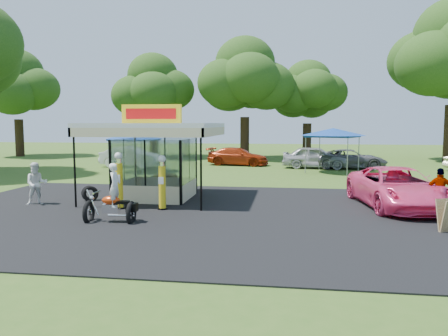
{
  "coord_description": "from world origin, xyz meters",
  "views": [
    {
      "loc": [
        3.76,
        -13.71,
        3.36
      ],
      "look_at": [
        1.21,
        4.0,
        1.54
      ],
      "focal_mm": 35.0,
      "sensor_mm": 36.0,
      "label": 1
    }
  ],
  "objects_px": {
    "gas_pump_right": "(162,184)",
    "tent_west": "(134,136)",
    "gas_pump_left": "(119,182)",
    "a_frame_sign": "(448,216)",
    "gas_station_kiosk": "(156,159)",
    "pink_sedan": "(397,188)",
    "tent_east": "(333,132)",
    "bg_car_c": "(316,157)",
    "bg_car_d": "(351,159)",
    "motorcycle": "(113,199)",
    "bg_car_b": "(238,156)",
    "kiosk_car": "(169,182)",
    "spectator_east_b": "(440,192)",
    "spectator_west": "(37,184)",
    "bg_car_a": "(131,157)"
  },
  "relations": [
    {
      "from": "gas_pump_right",
      "to": "tent_west",
      "type": "relative_size",
      "value": 0.55
    },
    {
      "from": "gas_pump_left",
      "to": "a_frame_sign",
      "type": "relative_size",
      "value": 2.19
    },
    {
      "from": "gas_station_kiosk",
      "to": "pink_sedan",
      "type": "bearing_deg",
      "value": -3.87
    },
    {
      "from": "gas_pump_left",
      "to": "tent_east",
      "type": "height_order",
      "value": "tent_east"
    },
    {
      "from": "bg_car_c",
      "to": "bg_car_d",
      "type": "bearing_deg",
      "value": -80.37
    },
    {
      "from": "motorcycle",
      "to": "bg_car_b",
      "type": "relative_size",
      "value": 0.43
    },
    {
      "from": "kiosk_car",
      "to": "bg_car_c",
      "type": "xyz_separation_m",
      "value": [
        7.93,
        12.49,
        0.36
      ]
    },
    {
      "from": "spectator_east_b",
      "to": "tent_west",
      "type": "distance_m",
      "value": 20.5
    },
    {
      "from": "bg_car_b",
      "to": "tent_west",
      "type": "height_order",
      "value": "tent_west"
    },
    {
      "from": "pink_sedan",
      "to": "spectator_east_b",
      "type": "distance_m",
      "value": 1.72
    },
    {
      "from": "gas_pump_right",
      "to": "motorcycle",
      "type": "bearing_deg",
      "value": -113.81
    },
    {
      "from": "spectator_west",
      "to": "bg_car_d",
      "type": "relative_size",
      "value": 0.34
    },
    {
      "from": "spectator_east_b",
      "to": "tent_east",
      "type": "distance_m",
      "value": 14.25
    },
    {
      "from": "a_frame_sign",
      "to": "bg_car_c",
      "type": "bearing_deg",
      "value": 77.33
    },
    {
      "from": "bg_car_d",
      "to": "tent_east",
      "type": "xyz_separation_m",
      "value": [
        -1.63,
        -2.81,
        2.04
      ]
    },
    {
      "from": "kiosk_car",
      "to": "spectator_east_b",
      "type": "height_order",
      "value": "spectator_east_b"
    },
    {
      "from": "spectator_east_b",
      "to": "gas_station_kiosk",
      "type": "bearing_deg",
      "value": 1.01
    },
    {
      "from": "a_frame_sign",
      "to": "bg_car_a",
      "type": "xyz_separation_m",
      "value": [
        -16.83,
        18.19,
        0.28
      ]
    },
    {
      "from": "spectator_east_b",
      "to": "bg_car_d",
      "type": "relative_size",
      "value": 0.33
    },
    {
      "from": "bg_car_a",
      "to": "tent_west",
      "type": "xyz_separation_m",
      "value": [
        1.33,
        -2.9,
        1.7
      ]
    },
    {
      "from": "bg_car_c",
      "to": "pink_sedan",
      "type": "bearing_deg",
      "value": -165.41
    },
    {
      "from": "gas_pump_left",
      "to": "bg_car_a",
      "type": "distance_m",
      "value": 16.99
    },
    {
      "from": "motorcycle",
      "to": "tent_east",
      "type": "bearing_deg",
      "value": 59.24
    },
    {
      "from": "spectator_west",
      "to": "bg_car_a",
      "type": "distance_m",
      "value": 15.75
    },
    {
      "from": "pink_sedan",
      "to": "bg_car_c",
      "type": "distance_m",
      "value": 15.54
    },
    {
      "from": "gas_pump_right",
      "to": "bg_car_a",
      "type": "relative_size",
      "value": 0.44
    },
    {
      "from": "a_frame_sign",
      "to": "pink_sedan",
      "type": "height_order",
      "value": "pink_sedan"
    },
    {
      "from": "gas_station_kiosk",
      "to": "bg_car_c",
      "type": "bearing_deg",
      "value": 61.64
    },
    {
      "from": "a_frame_sign",
      "to": "bg_car_d",
      "type": "relative_size",
      "value": 0.2
    },
    {
      "from": "bg_car_a",
      "to": "spectator_east_b",
      "type": "bearing_deg",
      "value": -120.62
    },
    {
      "from": "tent_east",
      "to": "a_frame_sign",
      "type": "bearing_deg",
      "value": -83.8
    },
    {
      "from": "tent_east",
      "to": "bg_car_a",
      "type": "bearing_deg",
      "value": 174.34
    },
    {
      "from": "gas_station_kiosk",
      "to": "a_frame_sign",
      "type": "relative_size",
      "value": 5.22
    },
    {
      "from": "pink_sedan",
      "to": "bg_car_c",
      "type": "xyz_separation_m",
      "value": [
        -2.21,
        15.38,
        0.03
      ]
    },
    {
      "from": "gas_station_kiosk",
      "to": "spectator_west",
      "type": "height_order",
      "value": "gas_station_kiosk"
    },
    {
      "from": "gas_pump_left",
      "to": "bg_car_c",
      "type": "bearing_deg",
      "value": 63.44
    },
    {
      "from": "gas_station_kiosk",
      "to": "bg_car_c",
      "type": "xyz_separation_m",
      "value": [
        7.93,
        14.69,
        -0.94
      ]
    },
    {
      "from": "pink_sedan",
      "to": "bg_car_d",
      "type": "relative_size",
      "value": 1.11
    },
    {
      "from": "spectator_west",
      "to": "tent_west",
      "type": "bearing_deg",
      "value": 60.43
    },
    {
      "from": "gas_station_kiosk",
      "to": "spectator_west",
      "type": "bearing_deg",
      "value": -154.27
    },
    {
      "from": "gas_pump_right",
      "to": "bg_car_c",
      "type": "relative_size",
      "value": 0.44
    },
    {
      "from": "bg_car_a",
      "to": "spectator_west",
      "type": "bearing_deg",
      "value": -163.19
    },
    {
      "from": "gas_pump_right",
      "to": "spectator_east_b",
      "type": "relative_size",
      "value": 1.24
    },
    {
      "from": "gas_pump_left",
      "to": "spectator_west",
      "type": "distance_m",
      "value": 3.78
    },
    {
      "from": "kiosk_car",
      "to": "tent_east",
      "type": "bearing_deg",
      "value": -42.16
    },
    {
      "from": "bg_car_a",
      "to": "tent_east",
      "type": "bearing_deg",
      "value": -84.93
    },
    {
      "from": "kiosk_car",
      "to": "bg_car_b",
      "type": "height_order",
      "value": "bg_car_b"
    },
    {
      "from": "kiosk_car",
      "to": "bg_car_d",
      "type": "bearing_deg",
      "value": -39.8
    },
    {
      "from": "spectator_east_b",
      "to": "bg_car_b",
      "type": "bearing_deg",
      "value": -52.01
    },
    {
      "from": "kiosk_car",
      "to": "pink_sedan",
      "type": "height_order",
      "value": "pink_sedan"
    }
  ]
}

